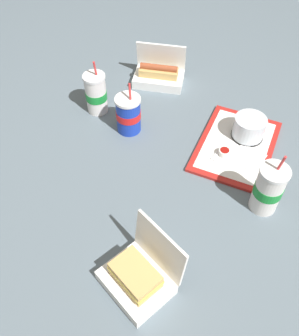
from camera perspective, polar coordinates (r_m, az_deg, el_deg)
ground_plane at (r=1.27m, az=-0.98°, el=-1.46°), size 3.20×3.20×0.00m
food_tray at (r=1.40m, az=13.06°, el=3.31°), size 0.41×0.33×0.01m
cake_container at (r=1.41m, az=14.91°, el=5.90°), size 0.12×0.12×0.08m
ketchup_cup at (r=1.34m, az=11.32°, el=2.37°), size 0.04×0.04×0.02m
napkin_stack at (r=1.36m, az=14.77°, el=1.56°), size 0.11×0.11×0.00m
plastic_fork at (r=1.36m, az=10.66°, el=2.63°), size 0.11×0.01×0.00m
clamshell_hotdog_right at (r=1.64m, az=1.44°, el=14.05°), size 0.20×0.24×0.16m
clamshell_sandwich_back at (r=1.04m, az=-1.71°, el=-16.17°), size 0.20×0.21×0.18m
soda_cup_center at (r=1.39m, az=-3.23°, el=8.19°), size 0.09×0.09×0.21m
soda_cup_right at (r=1.19m, az=17.67°, el=-3.06°), size 0.09×0.09×0.24m
soda_cup_back at (r=1.48m, az=-8.15°, el=11.17°), size 0.09×0.09×0.22m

